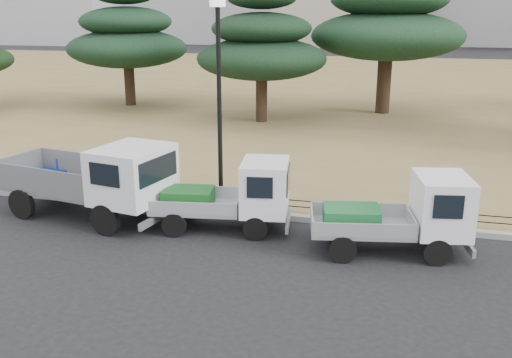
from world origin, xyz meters
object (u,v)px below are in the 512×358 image
(truck_kei_front, at_px, (232,195))
(tarp_pile, at_px, (69,175))
(truck_large, at_px, (94,177))
(street_lamp, at_px, (219,58))
(truck_kei_rear, at_px, (402,215))

(truck_kei_front, distance_m, tarp_pile, 6.14)
(truck_large, distance_m, street_lamp, 4.74)
(street_lamp, distance_m, tarp_pile, 6.40)
(truck_kei_rear, relative_size, street_lamp, 0.62)
(truck_kei_rear, bearing_deg, truck_kei_front, 163.89)
(truck_kei_front, bearing_deg, tarp_pile, 155.87)
(truck_large, relative_size, truck_kei_rear, 1.36)
(truck_kei_front, xyz_separation_m, tarp_pile, (-5.89, 1.69, -0.34))
(street_lamp, xyz_separation_m, tarp_pile, (-5.16, 0.34, -3.78))
(street_lamp, height_order, tarp_pile, street_lamp)
(truck_kei_rear, height_order, street_lamp, street_lamp)
(truck_kei_front, relative_size, street_lamp, 0.60)
(street_lamp, bearing_deg, truck_kei_rear, -19.47)
(truck_large, height_order, truck_kei_rear, truck_large)
(truck_large, relative_size, truck_kei_front, 1.40)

